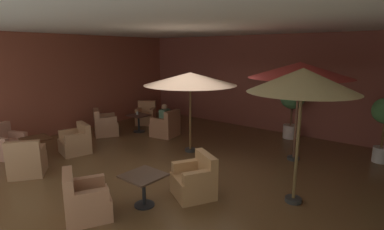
% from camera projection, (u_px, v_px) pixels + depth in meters
% --- Properties ---
extents(ground_plane, '(10.73, 9.56, 0.02)m').
position_uv_depth(ground_plane, '(180.00, 166.00, 7.64)').
color(ground_plane, brown).
extents(wall_back_brick, '(10.73, 0.08, 3.45)m').
position_uv_depth(wall_back_brick, '(264.00, 83.00, 10.89)').
color(wall_back_brick, brown).
rests_on(wall_back_brick, ground_plane).
extents(wall_left_accent, '(0.08, 9.56, 3.45)m').
position_uv_depth(wall_left_accent, '(66.00, 84.00, 10.52)').
color(wall_left_accent, brown).
rests_on(wall_left_accent, ground_plane).
extents(ceiling_slab, '(10.73, 9.56, 0.06)m').
position_uv_depth(ceiling_slab, '(179.00, 24.00, 6.90)').
color(ceiling_slab, white).
rests_on(ceiling_slab, wall_back_brick).
extents(cafe_table_front_left, '(0.67, 0.67, 0.62)m').
position_uv_depth(cafe_table_front_left, '(139.00, 119.00, 10.75)').
color(cafe_table_front_left, black).
rests_on(cafe_table_front_left, ground_plane).
extents(armchair_front_left_north, '(1.07, 1.06, 0.92)m').
position_uv_depth(armchair_front_left_north, '(105.00, 125.00, 10.37)').
color(armchair_front_left_north, tan).
rests_on(armchair_front_left_north, ground_plane).
extents(armchair_front_left_east, '(0.91, 0.89, 0.92)m').
position_uv_depth(armchair_front_left_east, '(166.00, 127.00, 10.20)').
color(armchair_front_left_east, '#B67958').
rests_on(armchair_front_left_east, ground_plane).
extents(armchair_front_left_south, '(1.00, 1.00, 0.91)m').
position_uv_depth(armchair_front_left_south, '(146.00, 116.00, 11.93)').
color(armchair_front_left_south, tan).
rests_on(armchair_front_left_south, ground_plane).
extents(cafe_table_front_right, '(0.71, 0.71, 0.62)m').
position_uv_depth(cafe_table_front_right, '(144.00, 182.00, 5.57)').
color(cafe_table_front_right, black).
rests_on(cafe_table_front_right, ground_plane).
extents(armchair_front_right_north, '(1.01, 1.01, 0.87)m').
position_uv_depth(armchair_front_right_north, '(85.00, 201.00, 5.20)').
color(armchair_front_right_north, '#AF7656').
rests_on(armchair_front_right_north, ground_plane).
extents(armchair_front_right_east, '(1.03, 1.02, 0.86)m').
position_uv_depth(armchair_front_right_east, '(195.00, 181.00, 5.99)').
color(armchair_front_right_east, tan).
rests_on(armchair_front_right_east, ground_plane).
extents(cafe_table_mid_center, '(0.72, 0.72, 0.62)m').
position_uv_depth(cafe_table_mid_center, '(36.00, 143.00, 7.91)').
color(cafe_table_mid_center, black).
rests_on(cafe_table_mid_center, ground_plane).
extents(armchair_mid_center_north, '(0.94, 0.90, 0.84)m').
position_uv_depth(armchair_mid_center_north, '(76.00, 142.00, 8.55)').
color(armchair_mid_center_north, tan).
rests_on(armchair_mid_center_north, ground_plane).
extents(armchair_mid_center_east, '(1.02, 0.99, 0.92)m').
position_uv_depth(armchair_mid_center_east, '(6.00, 145.00, 8.22)').
color(armchair_mid_center_east, tan).
rests_on(armchair_mid_center_east, ground_plane).
extents(armchair_mid_center_south, '(1.01, 1.01, 0.90)m').
position_uv_depth(armchair_mid_center_south, '(27.00, 162.00, 6.98)').
color(armchair_mid_center_south, tan).
rests_on(armchair_mid_center_south, ground_plane).
extents(patio_umbrella_tall_red, '(2.61, 2.61, 2.61)m').
position_uv_depth(patio_umbrella_tall_red, '(300.00, 70.00, 7.55)').
color(patio_umbrella_tall_red, '#2D2D2D').
rests_on(patio_umbrella_tall_red, ground_plane).
extents(patio_umbrella_center_beige, '(2.60, 2.60, 2.30)m').
position_uv_depth(patio_umbrella_center_beige, '(190.00, 79.00, 8.29)').
color(patio_umbrella_center_beige, '#2D2D2D').
rests_on(patio_umbrella_center_beige, ground_plane).
extents(patio_umbrella_near_wall, '(1.98, 1.98, 2.59)m').
position_uv_depth(patio_umbrella_near_wall, '(302.00, 81.00, 5.32)').
color(patio_umbrella_near_wall, '#2D2D2D').
rests_on(patio_umbrella_near_wall, ground_plane).
extents(potted_tree_mid_left, '(0.80, 0.80, 1.80)m').
position_uv_depth(potted_tree_mid_left, '(292.00, 102.00, 9.80)').
color(potted_tree_mid_left, beige).
rests_on(potted_tree_mid_left, ground_plane).
extents(patron_blue_shirt, '(0.29, 0.39, 0.67)m').
position_uv_depth(patron_blue_shirt, '(165.00, 115.00, 10.14)').
color(patron_blue_shirt, '#50755D').
rests_on(patron_blue_shirt, ground_plane).
extents(iced_drink_cup, '(0.08, 0.08, 0.11)m').
position_uv_depth(iced_drink_cup, '(137.00, 113.00, 10.75)').
color(iced_drink_cup, silver).
rests_on(iced_drink_cup, cafe_table_front_left).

